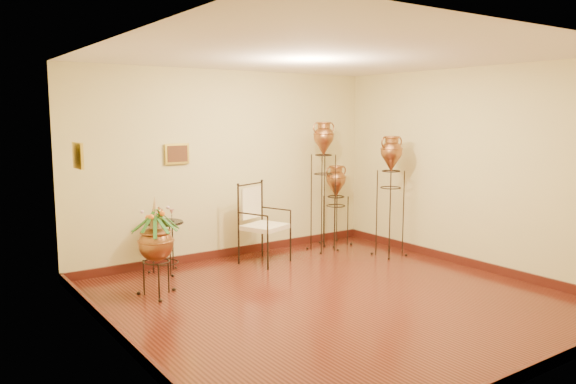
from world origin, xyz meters
TOP-DOWN VIEW (x-y plane):
  - ground at (0.00, 0.00)m, footprint 5.00×5.00m
  - room_shell at (-0.01, 0.01)m, footprint 5.02×5.02m
  - amphora_tall at (1.37, 1.94)m, footprint 0.46×0.46m
  - amphora_mid at (2.01, 1.10)m, footprint 0.50×0.50m
  - amphora_short at (1.81, 2.15)m, footprint 0.53×0.53m
  - planter_urn at (-1.66, 1.28)m, footprint 0.77×0.77m
  - armchair at (0.21, 1.83)m, footprint 0.82×0.80m
  - side_table at (-1.19, 2.15)m, footprint 0.64×0.64m

SIDE VIEW (x-z plane):
  - ground at x=0.00m, z-range 0.00..0.00m
  - side_table at x=-1.19m, z-range -0.08..0.82m
  - armchair at x=0.21m, z-range 0.00..1.16m
  - amphora_short at x=1.81m, z-range 0.00..1.34m
  - planter_urn at x=-1.66m, z-range 0.07..1.30m
  - amphora_mid at x=2.01m, z-range 0.01..1.86m
  - amphora_tall at x=1.37m, z-range 0.02..2.08m
  - room_shell at x=-0.01m, z-range 0.33..3.14m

